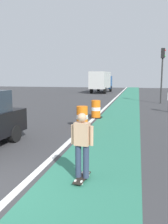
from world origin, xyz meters
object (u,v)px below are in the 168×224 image
(traffic_barrel_mid, at_px, (96,109))
(skateboarder_on_lane, at_px, (82,145))
(traffic_barrel_front, at_px, (82,117))
(delivery_truck_down_block, at_px, (101,81))
(traffic_light_corner, at_px, (162,66))

(traffic_barrel_mid, bearing_deg, skateboarder_on_lane, -82.21)
(traffic_barrel_front, xyz_separation_m, delivery_truck_down_block, (-2.99, 25.85, 1.31))
(skateboarder_on_lane, xyz_separation_m, traffic_barrel_front, (-1.39, 5.92, -0.38))
(traffic_barrel_mid, xyz_separation_m, traffic_light_corner, (4.63, 9.07, 2.97))
(traffic_light_corner, bearing_deg, delivery_truck_down_block, 119.52)
(skateboarder_on_lane, relative_size, delivery_truck_down_block, 0.22)
(skateboarder_on_lane, distance_m, traffic_light_corner, 18.53)
(delivery_truck_down_block, bearing_deg, traffic_light_corner, -60.48)
(skateboarder_on_lane, relative_size, traffic_barrel_front, 1.55)
(traffic_light_corner, bearing_deg, skateboarder_on_lane, -100.68)
(traffic_barrel_front, relative_size, traffic_light_corner, 0.21)
(traffic_barrel_front, relative_size, traffic_barrel_mid, 1.00)
(skateboarder_on_lane, xyz_separation_m, delivery_truck_down_block, (-4.38, 31.77, 0.94))
(skateboarder_on_lane, relative_size, traffic_light_corner, 0.33)
(skateboarder_on_lane, height_order, delivery_truck_down_block, delivery_truck_down_block)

